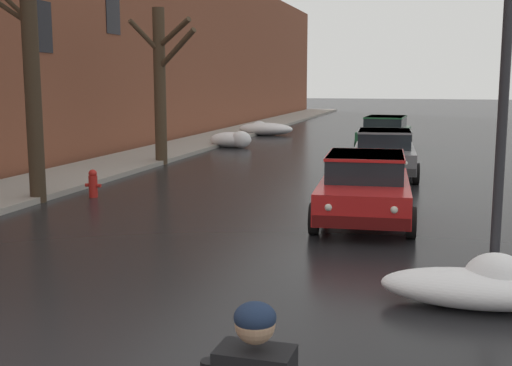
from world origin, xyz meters
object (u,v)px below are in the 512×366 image
at_px(bare_tree_mid_block, 161,80).
at_px(sedan_grey_parked_kerbside_close, 384,152).
at_px(sedan_red_approaching_near_lane, 365,186).
at_px(street_lamp_post, 507,48).
at_px(fire_hydrant, 93,183).
at_px(sedan_green_parked_kerbside_mid, 385,132).
at_px(bare_tree_second_along_sidewalk, 29,67).

relative_size(bare_tree_mid_block, sedan_grey_parked_kerbside_close, 1.30).
xyz_separation_m(sedan_red_approaching_near_lane, sedan_grey_parked_kerbside_close, (-0.10, 6.68, -0.00)).
bearing_deg(street_lamp_post, fire_hydrant, 151.51).
bearing_deg(sedan_grey_parked_kerbside_close, bare_tree_mid_block, 172.92).
bearing_deg(sedan_red_approaching_near_lane, bare_tree_mid_block, 135.59).
relative_size(sedan_grey_parked_kerbside_close, sedan_green_parked_kerbside_mid, 0.91).
height_order(sedan_red_approaching_near_lane, sedan_grey_parked_kerbside_close, same).
bearing_deg(sedan_green_parked_kerbside_mid, bare_tree_second_along_sidewalk, -117.03).
xyz_separation_m(bare_tree_mid_block, sedan_green_parked_kerbside_mid, (7.16, 6.85, -2.17)).
bearing_deg(fire_hydrant, street_lamp_post, -28.49).
relative_size(sedan_red_approaching_near_lane, fire_hydrant, 5.86).
distance_m(sedan_red_approaching_near_lane, sedan_green_parked_kerbside_mid, 14.49).
distance_m(bare_tree_second_along_sidewalk, fire_hydrant, 3.21).
bearing_deg(sedan_grey_parked_kerbside_close, bare_tree_second_along_sidewalk, -140.29).
xyz_separation_m(bare_tree_second_along_sidewalk, sedan_grey_parked_kerbside_close, (7.83, 6.50, -2.49)).
relative_size(bare_tree_mid_block, sedan_red_approaching_near_lane, 1.29).
distance_m(bare_tree_second_along_sidewalk, sedan_grey_parked_kerbside_close, 10.48).
bearing_deg(street_lamp_post, sedan_red_approaching_near_lane, 120.39).
height_order(sedan_red_approaching_near_lane, street_lamp_post, street_lamp_post).
height_order(sedan_green_parked_kerbside_mid, fire_hydrant, sedan_green_parked_kerbside_mid).
distance_m(bare_tree_mid_block, sedan_grey_parked_kerbside_close, 8.05).
height_order(bare_tree_second_along_sidewalk, sedan_red_approaching_near_lane, bare_tree_second_along_sidewalk).
distance_m(fire_hydrant, street_lamp_post, 10.84).
height_order(sedan_grey_parked_kerbside_close, sedan_green_parked_kerbside_mid, same).
bearing_deg(sedan_red_approaching_near_lane, sedan_grey_parked_kerbside_close, 90.83).
bearing_deg(bare_tree_second_along_sidewalk, sedan_red_approaching_near_lane, -1.24).
height_order(bare_tree_second_along_sidewalk, sedan_grey_parked_kerbside_close, bare_tree_second_along_sidewalk).
bearing_deg(sedan_grey_parked_kerbside_close, street_lamp_post, -77.43).
bearing_deg(street_lamp_post, sedan_green_parked_kerbside_mid, 98.93).
height_order(sedan_red_approaching_near_lane, fire_hydrant, sedan_red_approaching_near_lane).
distance_m(bare_tree_mid_block, sedan_red_approaching_near_lane, 11.12).
height_order(sedan_grey_parked_kerbside_close, street_lamp_post, street_lamp_post).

